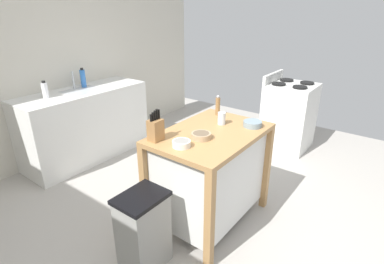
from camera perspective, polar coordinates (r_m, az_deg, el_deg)
The scene contains 15 objects.
ground_plane at distance 2.82m, azimuth 4.11°, elevation -18.76°, with size 6.41×6.41×0.00m, color #ADA8A0.
wall_back at distance 4.09m, azimuth -27.04°, elevation 12.41°, with size 5.41×0.10×2.60m, color beige.
kitchen_island at distance 2.72m, azimuth 3.39°, elevation -7.56°, with size 1.04×0.71×0.88m.
knife_block at distance 2.37m, azimuth -6.87°, elevation 0.52°, with size 0.11×0.09×0.25m.
bowl_ceramic_wide at distance 2.41m, azimuth 1.73°, elevation -0.68°, with size 0.16×0.16×0.05m.
bowl_stoneware_deep at distance 2.28m, azimuth -2.00°, elevation -2.17°, with size 0.14×0.14×0.05m.
bowl_ceramic_small at distance 2.70m, azimuth 11.32°, elevation 1.55°, with size 0.16×0.16×0.05m.
drinking_cup at distance 2.71m, azimuth 5.60°, elevation 2.57°, with size 0.07×0.07×0.11m.
pepper_grinder at distance 2.93m, azimuth 4.88°, elevation 4.98°, with size 0.04×0.04×0.20m.
trash_bin at distance 2.39m, azimuth -9.10°, elevation -17.95°, with size 0.36×0.28×0.63m.
sink_counter at distance 4.13m, azimuth -19.29°, elevation 1.42°, with size 1.60×0.60×0.90m.
sink_faucet at distance 4.09m, azimuth -21.43°, elevation 9.11°, with size 0.02×0.02×0.22m.
bottle_hand_soap at distance 3.80m, azimuth -25.94°, elevation 7.12°, with size 0.07×0.07×0.20m.
bottle_spray_cleaner at distance 4.13m, azimuth -19.83°, elevation 9.50°, with size 0.07×0.07×0.24m.
stove at distance 4.39m, azimuth 17.72°, elevation 2.95°, with size 0.60×0.60×1.02m.
Camera 1 is at (-1.79, -1.12, 1.87)m, focal length 28.35 mm.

